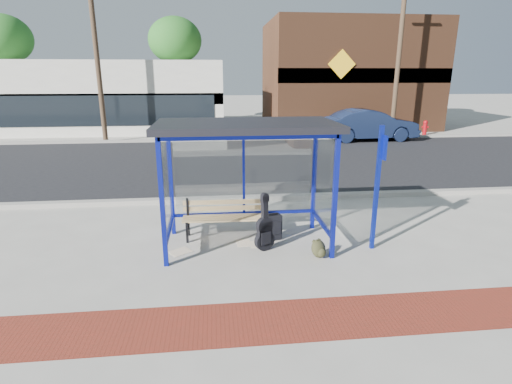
{
  "coord_description": "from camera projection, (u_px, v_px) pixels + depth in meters",
  "views": [
    {
      "loc": [
        -0.61,
        -7.3,
        3.25
      ],
      "look_at": [
        0.2,
        0.2,
        1.03
      ],
      "focal_mm": 28.0,
      "sensor_mm": 36.0,
      "label": 1
    }
  ],
  "objects": [
    {
      "name": "far_sidewalk",
      "position": [
        224.0,
        135.0,
        22.24
      ],
      "size": [
        60.0,
        4.0,
        0.01
      ],
      "primitive_type": "cube",
      "color": "#B2ADA0",
      "rests_on": "ground"
    },
    {
      "name": "guitar_bag",
      "position": [
        265.0,
        231.0,
        7.58
      ],
      "size": [
        0.41,
        0.27,
        1.08
      ],
      "rotation": [
        0.0,
        0.0,
        0.42
      ],
      "color": "black",
      "rests_on": "ground"
    },
    {
      "name": "curb_near",
      "position": [
        238.0,
        199.0,
        10.69
      ],
      "size": [
        60.0,
        0.25,
        0.12
      ],
      "primitive_type": "cube",
      "color": "gray",
      "rests_on": "ground"
    },
    {
      "name": "newspaper_a",
      "position": [
        180.0,
        252.0,
        7.61
      ],
      "size": [
        0.5,
        0.48,
        0.01
      ],
      "primitive_type": "cube",
      "rotation": [
        0.0,
        0.0,
        0.61
      ],
      "color": "white",
      "rests_on": "ground"
    },
    {
      "name": "storefront_white",
      "position": [
        70.0,
        97.0,
        23.61
      ],
      "size": [
        18.0,
        6.04,
        4.0
      ],
      "color": "silver",
      "rests_on": "ground"
    },
    {
      "name": "sign_post",
      "position": [
        378.0,
        182.0,
        7.41
      ],
      "size": [
        0.11,
        0.3,
        2.39
      ],
      "rotation": [
        0.0,
        0.0,
        0.09
      ],
      "color": "navy",
      "rests_on": "ground"
    },
    {
      "name": "tree_right",
      "position": [
        394.0,
        43.0,
        28.66
      ],
      "size": [
        3.6,
        3.6,
        7.03
      ],
      "color": "#4C3826",
      "rests_on": "ground"
    },
    {
      "name": "curb_far",
      "position": [
        225.0,
        140.0,
        20.42
      ],
      "size": [
        60.0,
        0.25,
        0.12
      ],
      "primitive_type": "cube",
      "color": "gray",
      "rests_on": "ground"
    },
    {
      "name": "bus_shelter",
      "position": [
        246.0,
        141.0,
        7.42
      ],
      "size": [
        3.3,
        1.8,
        2.42
      ],
      "color": "#0D178F",
      "rests_on": "ground"
    },
    {
      "name": "utility_pole_east",
      "position": [
        399.0,
        57.0,
        20.48
      ],
      "size": [
        1.6,
        0.24,
        8.0
      ],
      "color": "#4C3826",
      "rests_on": "ground"
    },
    {
      "name": "fire_hydrant",
      "position": [
        425.0,
        127.0,
        22.19
      ],
      "size": [
        0.38,
        0.25,
        0.83
      ],
      "rotation": [
        0.0,
        0.0,
        -0.3
      ],
      "color": "#9E0B10",
      "rests_on": "ground"
    },
    {
      "name": "brick_paver_strip",
      "position": [
        263.0,
        321.0,
        5.46
      ],
      "size": [
        60.0,
        1.0,
        0.01
      ],
      "primitive_type": "cube",
      "color": "maroon",
      "rests_on": "ground"
    },
    {
      "name": "parked_car",
      "position": [
        369.0,
        125.0,
        20.33
      ],
      "size": [
        4.87,
        1.89,
        1.58
      ],
      "primitive_type": "imported",
      "rotation": [
        0.0,
        0.0,
        1.62
      ],
      "color": "#182444",
      "rests_on": "ground"
    },
    {
      "name": "tree_left",
      "position": [
        4.0,
        39.0,
        25.95
      ],
      "size": [
        3.6,
        3.6,
        7.03
      ],
      "color": "#4C3826",
      "rests_on": "ground"
    },
    {
      "name": "newspaper_c",
      "position": [
        257.0,
        244.0,
        7.94
      ],
      "size": [
        0.29,
        0.35,
        0.01
      ],
      "primitive_type": "cube",
      "rotation": [
        0.0,
        0.0,
        1.52
      ],
      "color": "white",
      "rests_on": "ground"
    },
    {
      "name": "bench",
      "position": [
        225.0,
        216.0,
        8.2
      ],
      "size": [
        1.75,
        0.46,
        0.82
      ],
      "rotation": [
        0.0,
        0.0,
        -0.02
      ],
      "color": "black",
      "rests_on": "ground"
    },
    {
      "name": "suitcase",
      "position": [
        273.0,
        227.0,
        8.13
      ],
      "size": [
        0.36,
        0.28,
        0.57
      ],
      "rotation": [
        0.0,
        0.0,
        0.24
      ],
      "color": "black",
      "rests_on": "ground"
    },
    {
      "name": "utility_pole_west",
      "position": [
        97.0,
        56.0,
        18.94
      ],
      "size": [
        1.6,
        0.24,
        8.0
      ],
      "color": "#4C3826",
      "rests_on": "ground"
    },
    {
      "name": "newspaper_b",
      "position": [
        244.0,
        243.0,
        8.01
      ],
      "size": [
        0.32,
        0.39,
        0.01
      ],
      "primitive_type": "cube",
      "rotation": [
        0.0,
        0.0,
        -1.5
      ],
      "color": "white",
      "rests_on": "ground"
    },
    {
      "name": "ground",
      "position": [
        247.0,
        245.0,
        7.94
      ],
      "size": [
        120.0,
        120.0,
        0.0
      ],
      "primitive_type": "plane",
      "color": "#B2ADA0",
      "rests_on": "ground"
    },
    {
      "name": "backpack",
      "position": [
        319.0,
        249.0,
        7.34
      ],
      "size": [
        0.35,
        0.33,
        0.34
      ],
      "rotation": [
        0.0,
        0.0,
        0.43
      ],
      "color": "#2C2C18",
      "rests_on": "ground"
    },
    {
      "name": "street_asphalt",
      "position": [
        230.0,
        161.0,
        15.57
      ],
      "size": [
        60.0,
        10.0,
        0.0
      ],
      "primitive_type": "cube",
      "color": "black",
      "rests_on": "ground"
    },
    {
      "name": "storefront_brown",
      "position": [
        347.0,
        75.0,
        25.49
      ],
      "size": [
        10.0,
        7.08,
        6.4
      ],
      "color": "#59331E",
      "rests_on": "ground"
    },
    {
      "name": "tree_mid",
      "position": [
        175.0,
        41.0,
        27.07
      ],
      "size": [
        3.6,
        3.6,
        7.03
      ],
      "color": "#4C3826",
      "rests_on": "ground"
    }
  ]
}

